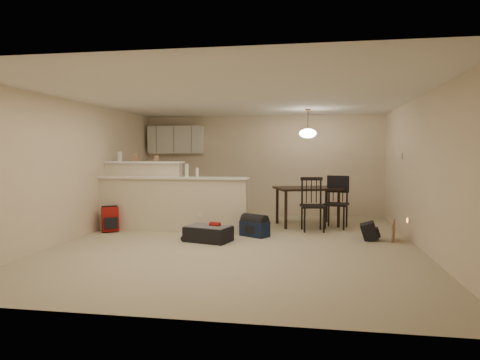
% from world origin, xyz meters
% --- Properties ---
extents(room, '(7.00, 7.02, 2.50)m').
position_xyz_m(room, '(0.00, 0.00, 1.25)').
color(room, '#C0B293').
rests_on(room, ground).
extents(breakfast_bar, '(3.08, 0.58, 1.39)m').
position_xyz_m(breakfast_bar, '(-1.76, 0.98, 0.61)').
color(breakfast_bar, beige).
rests_on(breakfast_bar, ground).
extents(upper_cabinets, '(1.40, 0.34, 0.70)m').
position_xyz_m(upper_cabinets, '(-2.20, 3.32, 1.90)').
color(upper_cabinets, white).
rests_on(upper_cabinets, room).
extents(kitchen_counter, '(1.80, 0.60, 0.90)m').
position_xyz_m(kitchen_counter, '(-2.00, 3.19, 0.45)').
color(kitchen_counter, white).
rests_on(kitchen_counter, ground).
extents(thermostat, '(0.02, 0.12, 0.12)m').
position_xyz_m(thermostat, '(2.98, 1.55, 1.50)').
color(thermostat, beige).
rests_on(thermostat, room).
extents(jar, '(0.10, 0.10, 0.20)m').
position_xyz_m(jar, '(-2.71, 1.12, 1.49)').
color(jar, silver).
rests_on(jar, breakfast_bar).
extents(cereal_box, '(0.10, 0.07, 0.16)m').
position_xyz_m(cereal_box, '(-2.35, 1.12, 1.47)').
color(cereal_box, '#9B6D50').
rests_on(cereal_box, breakfast_bar).
extents(small_box, '(0.08, 0.06, 0.12)m').
position_xyz_m(small_box, '(-1.91, 1.12, 1.45)').
color(small_box, '#9B6D50').
rests_on(small_box, breakfast_bar).
extents(bottle_a, '(0.07, 0.07, 0.26)m').
position_xyz_m(bottle_a, '(-1.20, 0.90, 1.22)').
color(bottle_a, silver).
rests_on(bottle_a, breakfast_bar).
extents(bottle_b, '(0.06, 0.06, 0.18)m').
position_xyz_m(bottle_b, '(-0.99, 0.90, 1.18)').
color(bottle_b, silver).
rests_on(bottle_b, breakfast_bar).
extents(dining_table, '(1.53, 1.26, 0.82)m').
position_xyz_m(dining_table, '(1.15, 1.99, 0.72)').
color(dining_table, black).
rests_on(dining_table, ground).
extents(pendant_lamp, '(0.36, 0.36, 0.62)m').
position_xyz_m(pendant_lamp, '(1.15, 1.99, 1.99)').
color(pendant_lamp, brown).
rests_on(pendant_lamp, room).
extents(dining_chair_near, '(0.54, 0.52, 1.07)m').
position_xyz_m(dining_chair_near, '(1.27, 1.32, 0.54)').
color(dining_chair_near, black).
rests_on(dining_chair_near, ground).
extents(dining_chair_far, '(0.56, 0.54, 1.06)m').
position_xyz_m(dining_chair_far, '(1.75, 1.75, 0.53)').
color(dining_chair_far, black).
rests_on(dining_chair_far, ground).
extents(suitcase, '(0.88, 0.68, 0.26)m').
position_xyz_m(suitcase, '(-0.56, 0.02, 0.13)').
color(suitcase, black).
rests_on(suitcase, ground).
extents(red_backpack, '(0.38, 0.34, 0.48)m').
position_xyz_m(red_backpack, '(-2.70, 0.61, 0.24)').
color(red_backpack, maroon).
rests_on(red_backpack, ground).
extents(navy_duffel, '(0.60, 0.51, 0.29)m').
position_xyz_m(navy_duffel, '(0.19, 0.61, 0.14)').
color(navy_duffel, '#111D37').
rests_on(navy_duffel, ground).
extents(black_daypack, '(0.28, 0.37, 0.31)m').
position_xyz_m(black_daypack, '(2.27, 0.61, 0.15)').
color(black_daypack, black).
rests_on(black_daypack, ground).
extents(cardboard_sheet, '(0.14, 0.43, 0.34)m').
position_xyz_m(cardboard_sheet, '(2.68, 0.56, 0.17)').
color(cardboard_sheet, '#9B6D50').
rests_on(cardboard_sheet, ground).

